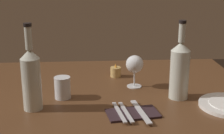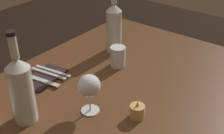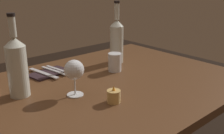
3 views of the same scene
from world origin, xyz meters
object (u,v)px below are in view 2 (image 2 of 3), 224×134
fork_inner (48,73)px  table_knife (38,79)px  folded_napkin (44,77)px  fork_outer (53,71)px  wine_glass_left (89,87)px  wine_bottle_second (21,89)px  votive_candle (137,112)px  wine_bottle (114,26)px  water_tumbler (118,57)px

fork_inner → table_knife: size_ratio=0.85×
folded_napkin → table_knife: 0.03m
fork_outer → table_knife: size_ratio=0.85×
table_knife → wine_glass_left: bearing=87.3°
wine_glass_left → wine_bottle_second: wine_bottle_second is taller
wine_glass_left → wine_bottle_second: 0.22m
wine_bottle_second → folded_napkin: bearing=-144.2°
wine_bottle_second → votive_candle: 0.39m
wine_bottle_second → fork_outer: bearing=-149.8°
wine_glass_left → wine_bottle: wine_bottle is taller
water_tumbler → folded_napkin: bearing=-33.7°
wine_glass_left → water_tumbler: wine_glass_left is taller
folded_napkin → fork_inner: 0.03m
wine_glass_left → water_tumbler: 0.34m
water_tumbler → folded_napkin: 0.33m
water_tumbler → votive_candle: water_tumbler is taller
water_tumbler → fork_outer: (0.22, -0.18, -0.03)m
water_tumbler → fork_inner: 0.31m
votive_candle → fork_inner: votive_candle is taller
water_tumbler → fork_inner: bearing=-36.3°
wine_bottle → table_knife: 0.43m
water_tumbler → votive_candle: bearing=47.5°
wine_bottle → table_knife: (0.41, -0.08, -0.12)m
folded_napkin → table_knife: (0.03, 0.00, 0.01)m
fork_outer → table_knife: 0.08m
water_tumbler → fork_inner: size_ratio=0.51×
fork_inner → table_knife: bearing=0.0°
wine_glass_left → table_knife: bearing=-92.7°
fork_inner → wine_bottle_second: bearing=32.8°
wine_bottle → water_tumbler: bearing=44.2°
wine_bottle → water_tumbler: 0.17m
wine_bottle → wine_bottle_second: wine_bottle is taller
folded_napkin → votive_candle: bearing=93.8°
wine_bottle → table_knife: size_ratio=1.58×
wine_glass_left → fork_inner: bearing=-103.2°
folded_napkin → wine_bottle: bearing=168.4°
wine_glass_left → fork_outer: size_ratio=0.82×
water_tumbler → folded_napkin: size_ratio=0.44×
fork_inner → fork_outer: bearing=180.0°
votive_candle → folded_napkin: size_ratio=0.33×
fork_outer → table_knife: same height
wine_glass_left → table_knife: (-0.01, -0.29, -0.09)m
votive_candle → folded_napkin: bearing=-86.2°
wine_bottle_second → wine_glass_left: bearing=139.2°
wine_glass_left → votive_candle: size_ratio=2.19×
votive_candle → wine_glass_left: bearing=-63.8°
wine_bottle_second → fork_inner: size_ratio=1.80×
wine_bottle_second → fork_inner: wine_bottle_second is taller
fork_inner → fork_outer: 0.03m
wine_glass_left → votive_candle: 0.18m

